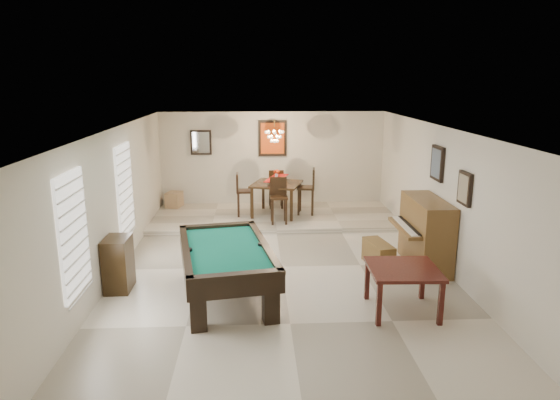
{
  "coord_description": "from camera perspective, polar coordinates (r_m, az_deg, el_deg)",
  "views": [
    {
      "loc": [
        -0.49,
        -8.82,
        3.47
      ],
      "look_at": [
        0.0,
        0.6,
        1.15
      ],
      "focal_mm": 32.0,
      "sensor_mm": 36.0,
      "label": 1
    }
  ],
  "objects": [
    {
      "name": "ground_plane",
      "position": [
        9.5,
        0.19,
        -7.68
      ],
      "size": [
        6.0,
        9.0,
        0.02
      ],
      "primitive_type": "cube",
      "color": "beige"
    },
    {
      "name": "wall_back",
      "position": [
        13.51,
        -0.86,
        4.56
      ],
      "size": [
        6.0,
        0.04,
        2.6
      ],
      "primitive_type": "cube",
      "color": "silver",
      "rests_on": "ground_plane"
    },
    {
      "name": "wall_front",
      "position": [
        4.86,
        3.2,
        -12.7
      ],
      "size": [
        6.0,
        0.04,
        2.6
      ],
      "primitive_type": "cube",
      "color": "silver",
      "rests_on": "ground_plane"
    },
    {
      "name": "wall_left",
      "position": [
        9.43,
        -18.33,
        -0.21
      ],
      "size": [
        0.04,
        9.0,
        2.6
      ],
      "primitive_type": "cube",
      "color": "silver",
      "rests_on": "ground_plane"
    },
    {
      "name": "wall_right",
      "position": [
        9.73,
        18.12,
        0.24
      ],
      "size": [
        0.04,
        9.0,
        2.6
      ],
      "primitive_type": "cube",
      "color": "silver",
      "rests_on": "ground_plane"
    },
    {
      "name": "ceiling",
      "position": [
        8.88,
        0.2,
        8.19
      ],
      "size": [
        6.0,
        9.0,
        0.04
      ],
      "primitive_type": "cube",
      "color": "white",
      "rests_on": "wall_back"
    },
    {
      "name": "dining_step",
      "position": [
        12.56,
        -0.63,
        -1.95
      ],
      "size": [
        6.0,
        2.5,
        0.12
      ],
      "primitive_type": "cube",
      "color": "beige",
      "rests_on": "ground_plane"
    },
    {
      "name": "window_left_front",
      "position": [
        7.37,
        -22.55,
        -3.58
      ],
      "size": [
        0.06,
        1.0,
        1.7
      ],
      "primitive_type": "cube",
      "color": "white",
      "rests_on": "wall_left"
    },
    {
      "name": "window_left_rear",
      "position": [
        9.96,
        -17.33,
        1.18
      ],
      "size": [
        0.06,
        1.0,
        1.7
      ],
      "primitive_type": "cube",
      "color": "white",
      "rests_on": "wall_left"
    },
    {
      "name": "pool_table",
      "position": [
        8.15,
        -6.16,
        -8.26
      ],
      "size": [
        1.77,
        2.7,
        0.83
      ],
      "primitive_type": null,
      "rotation": [
        0.0,
        0.0,
        0.17
      ],
      "color": "black",
      "rests_on": "ground_plane"
    },
    {
      "name": "square_table",
      "position": [
        7.88,
        13.78,
        -9.91
      ],
      "size": [
        1.06,
        1.06,
        0.71
      ],
      "primitive_type": null,
      "rotation": [
        0.0,
        0.0,
        -0.03
      ],
      "color": "#35110D",
      "rests_on": "ground_plane"
    },
    {
      "name": "upright_piano",
      "position": [
        9.68,
        15.48,
        -3.66
      ],
      "size": [
        0.87,
        1.55,
        1.29
      ],
      "primitive_type": null,
      "color": "brown",
      "rests_on": "ground_plane"
    },
    {
      "name": "piano_bench",
      "position": [
        9.65,
        11.17,
        -6.08
      ],
      "size": [
        0.47,
        0.88,
        0.46
      ],
      "primitive_type": "cube",
      "rotation": [
        0.0,
        0.0,
        0.19
      ],
      "color": "brown",
      "rests_on": "ground_plane"
    },
    {
      "name": "apothecary_chest",
      "position": [
        8.8,
        -18.0,
        -6.95
      ],
      "size": [
        0.4,
        0.6,
        0.91
      ],
      "primitive_type": "cube",
      "color": "black",
      "rests_on": "ground_plane"
    },
    {
      "name": "dining_table",
      "position": [
        12.44,
        -0.39,
        0.4
      ],
      "size": [
        1.41,
        1.41,
        0.93
      ],
      "primitive_type": null,
      "rotation": [
        0.0,
        0.0,
        -0.3
      ],
      "color": "black",
      "rests_on": "dining_step"
    },
    {
      "name": "flower_vase",
      "position": [
        12.32,
        -0.4,
        3.02
      ],
      "size": [
        0.17,
        0.17,
        0.22
      ],
      "primitive_type": null,
      "rotation": [
        0.0,
        0.0,
        -0.34
      ],
      "color": "#9D2B0D",
      "rests_on": "dining_table"
    },
    {
      "name": "dining_chair_south",
      "position": [
        11.7,
        -0.13,
        -0.1
      ],
      "size": [
        0.41,
        0.41,
        1.07
      ],
      "primitive_type": null,
      "rotation": [
        0.0,
        0.0,
        0.03
      ],
      "color": "black",
      "rests_on": "dining_step"
    },
    {
      "name": "dining_chair_north",
      "position": [
        13.14,
        -0.46,
        1.35
      ],
      "size": [
        0.38,
        0.38,
        1.03
      ],
      "primitive_type": null,
      "rotation": [
        0.0,
        0.0,
        3.15
      ],
      "color": "black",
      "rests_on": "dining_step"
    },
    {
      "name": "dining_chair_west",
      "position": [
        12.38,
        -4.05,
        0.64
      ],
      "size": [
        0.4,
        0.4,
        1.07
      ],
      "primitive_type": null,
      "rotation": [
        0.0,
        0.0,
        1.59
      ],
      "color": "black",
      "rests_on": "dining_step"
    },
    {
      "name": "dining_chair_east",
      "position": [
        12.52,
        2.96,
        1.0
      ],
      "size": [
        0.48,
        0.48,
        1.16
      ],
      "primitive_type": null,
      "rotation": [
        0.0,
        0.0,
        -1.71
      ],
      "color": "black",
      "rests_on": "dining_step"
    },
    {
      "name": "corner_bench",
      "position": [
        13.55,
        -12.0,
        0.05
      ],
      "size": [
        0.45,
        0.51,
        0.4
      ],
      "primitive_type": "cube",
      "rotation": [
        0.0,
        0.0,
        -0.24
      ],
      "color": "tan",
      "rests_on": "dining_step"
    },
    {
      "name": "chandelier",
      "position": [
        12.1,
        -0.65,
        7.78
      ],
      "size": [
        0.44,
        0.44,
        0.6
      ],
      "primitive_type": null,
      "color": "#FFE5B2",
      "rests_on": "ceiling"
    },
    {
      "name": "back_painting",
      "position": [
        13.39,
        -0.87,
        7.07
      ],
      "size": [
        0.75,
        0.06,
        0.95
      ],
      "primitive_type": "cube",
      "color": "#D84C14",
      "rests_on": "wall_back"
    },
    {
      "name": "back_mirror",
      "position": [
        13.46,
        -9.02,
        6.51
      ],
      "size": [
        0.55,
        0.06,
        0.65
      ],
      "primitive_type": "cube",
      "color": "white",
      "rests_on": "wall_back"
    },
    {
      "name": "right_picture_upper",
      "position": [
        9.88,
        17.55,
        4.03
      ],
      "size": [
        0.06,
        0.55,
        0.65
      ],
      "primitive_type": "cube",
      "color": "slate",
      "rests_on": "wall_right"
    },
    {
      "name": "right_picture_lower",
      "position": [
        8.73,
        20.37,
        1.25
      ],
      "size": [
        0.06,
        0.45,
        0.55
      ],
      "primitive_type": "cube",
      "color": "gray",
      "rests_on": "wall_right"
    }
  ]
}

